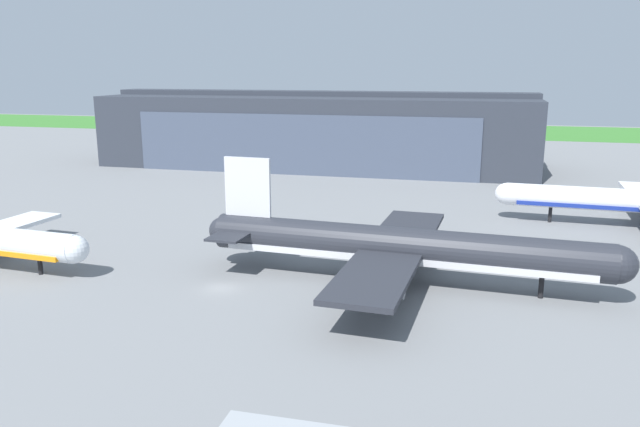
% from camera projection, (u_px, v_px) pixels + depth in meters
% --- Properties ---
extents(ground_plane, '(440.00, 440.00, 0.00)m').
position_uv_depth(ground_plane, '(221.00, 288.00, 69.66)').
color(ground_plane, slate).
extents(grass_field_strip, '(440.00, 56.00, 0.08)m').
position_uv_depth(grass_field_strip, '(406.00, 129.00, 246.32)').
color(grass_field_strip, '#3A7B2F').
rests_on(grass_field_strip, ground_plane).
extents(maintenance_hangar, '(105.30, 32.39, 18.46)m').
position_uv_depth(maintenance_hangar, '(318.00, 130.00, 155.30)').
color(maintenance_hangar, '#2D333D').
rests_on(maintenance_hangar, ground_plane).
extents(airliner_near_left, '(48.56, 37.10, 13.79)m').
position_uv_depth(airliner_near_left, '(401.00, 247.00, 70.22)').
color(airliner_near_left, '#282B33').
rests_on(airliner_near_left, ground_plane).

